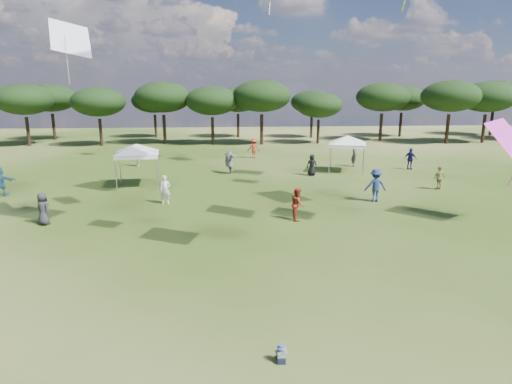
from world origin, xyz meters
TOP-DOWN VIEW (x-y plane):
  - tree_line at (2.39, 47.41)m, footprint 108.78×17.63m
  - tent_left at (-7.23, 21.67)m, footprint 5.48×5.48m
  - tent_right at (8.16, 25.66)m, footprint 5.28×5.28m
  - toddler at (-0.44, 1.90)m, footprint 0.31×0.35m
  - festival_crowd at (-0.45, 23.32)m, footprint 30.03×20.99m

SIDE VIEW (x-z plane):
  - toddler at x=-0.44m, z-range -0.03..0.44m
  - festival_crowd at x=-0.45m, z-range -0.06..1.85m
  - tent_left at x=-7.23m, z-range 1.15..4.31m
  - tent_right at x=8.16m, z-range 1.15..4.32m
  - tree_line at x=2.39m, z-range 1.54..9.31m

